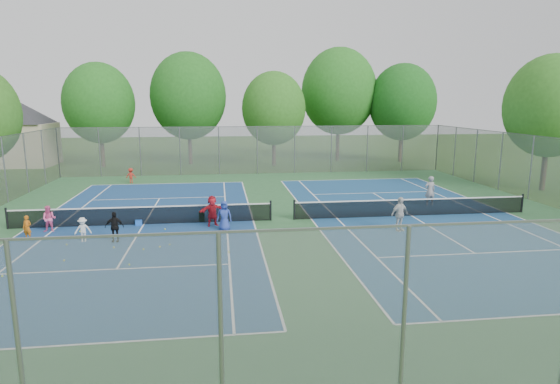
{
  "coord_description": "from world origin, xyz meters",
  "views": [
    {
      "loc": [
        -3.15,
        -23.3,
        6.06
      ],
      "look_at": [
        0.0,
        1.0,
        1.3
      ],
      "focal_mm": 30.0,
      "sensor_mm": 36.0,
      "label": 1
    }
  ],
  "objects_px": {
    "net_left": "(143,216)",
    "ball_hopper": "(202,216)",
    "ball_crate": "(139,223)",
    "instructor": "(430,191)",
    "net_right": "(412,208)"
  },
  "relations": [
    {
      "from": "net_left",
      "to": "ball_crate",
      "type": "distance_m",
      "value": 0.4
    },
    {
      "from": "net_right",
      "to": "instructor",
      "type": "xyz_separation_m",
      "value": [
        2.09,
        2.37,
        0.42
      ]
    },
    {
      "from": "net_right",
      "to": "ball_hopper",
      "type": "distance_m",
      "value": 11.15
    },
    {
      "from": "instructor",
      "to": "net_right",
      "type": "bearing_deg",
      "value": 47.03
    },
    {
      "from": "ball_hopper",
      "to": "net_left",
      "type": "bearing_deg",
      "value": -174.17
    },
    {
      "from": "ball_crate",
      "to": "ball_hopper",
      "type": "relative_size",
      "value": 0.59
    },
    {
      "from": "ball_hopper",
      "to": "ball_crate",
      "type": "bearing_deg",
      "value": -172.81
    },
    {
      "from": "ball_crate",
      "to": "instructor",
      "type": "distance_m",
      "value": 16.52
    },
    {
      "from": "net_left",
      "to": "ball_crate",
      "type": "bearing_deg",
      "value": -156.71
    },
    {
      "from": "net_left",
      "to": "instructor",
      "type": "bearing_deg",
      "value": 8.37
    },
    {
      "from": "net_left",
      "to": "ball_hopper",
      "type": "bearing_deg",
      "value": 5.83
    },
    {
      "from": "net_left",
      "to": "ball_hopper",
      "type": "height_order",
      "value": "net_left"
    },
    {
      "from": "net_right",
      "to": "ball_crate",
      "type": "height_order",
      "value": "net_right"
    },
    {
      "from": "ball_crate",
      "to": "ball_hopper",
      "type": "bearing_deg",
      "value": 7.19
    },
    {
      "from": "net_left",
      "to": "net_right",
      "type": "distance_m",
      "value": 14.0
    }
  ]
}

